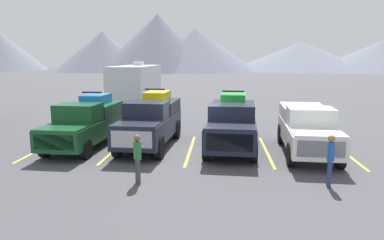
{
  "coord_description": "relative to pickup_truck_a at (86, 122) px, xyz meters",
  "views": [
    {
      "loc": [
        1.33,
        -15.94,
        4.19
      ],
      "look_at": [
        0.0,
        1.41,
        1.2
      ],
      "focal_mm": 34.74,
      "sensor_mm": 36.0,
      "label": 1
    }
  ],
  "objects": [
    {
      "name": "pickup_truck_c",
      "position": [
        6.83,
        0.14,
        0.05
      ],
      "size": [
        2.5,
        5.99,
        2.58
      ],
      "color": "black",
      "rests_on": "ground"
    },
    {
      "name": "lot_stripe_b",
      "position": [
        1.52,
        -0.38,
        -1.14
      ],
      "size": [
        0.12,
        5.5,
        0.01
      ],
      "primitive_type": "cube",
      "color": "gold",
      "rests_on": "ground"
    },
    {
      "name": "lot_stripe_c",
      "position": [
        4.94,
        -0.38,
        -1.14
      ],
      "size": [
        0.12,
        5.5,
        0.01
      ],
      "primitive_type": "cube",
      "color": "gold",
      "rests_on": "ground"
    },
    {
      "name": "pickup_truck_d",
      "position": [
        10.05,
        -0.58,
        -0.02
      ],
      "size": [
        2.38,
        5.9,
        2.11
      ],
      "color": "white",
      "rests_on": "ground"
    },
    {
      "name": "ground_plane",
      "position": [
        4.94,
        -0.79,
        -1.14
      ],
      "size": [
        240.0,
        240.0,
        0.0
      ],
      "primitive_type": "plane",
      "color": "#47474C"
    },
    {
      "name": "person_b",
      "position": [
        9.82,
        -4.88,
        -0.15
      ],
      "size": [
        0.24,
        0.38,
        1.73
      ],
      "color": "navy",
      "rests_on": "ground"
    },
    {
      "name": "lot_stripe_e",
      "position": [
        11.78,
        -0.38,
        -1.14
      ],
      "size": [
        0.12,
        5.5,
        0.01
      ],
      "primitive_type": "cube",
      "color": "gold",
      "rests_on": "ground"
    },
    {
      "name": "pickup_truck_b",
      "position": [
        3.04,
        0.24,
        0.09
      ],
      "size": [
        2.36,
        5.92,
        2.65
      ],
      "color": "black",
      "rests_on": "ground"
    },
    {
      "name": "mountain_ridge",
      "position": [
        8.46,
        92.74,
        4.7
      ],
      "size": [
        158.48,
        47.59,
        15.87
      ],
      "color": "slate",
      "rests_on": "ground"
    },
    {
      "name": "person_a",
      "position": [
        3.57,
        -5.05,
        -0.18
      ],
      "size": [
        0.29,
        0.33,
        1.66
      ],
      "color": "#3F3F42",
      "rests_on": "ground"
    },
    {
      "name": "pickup_truck_a",
      "position": [
        0.0,
        0.0,
        0.0
      ],
      "size": [
        2.36,
        5.82,
        2.5
      ],
      "color": "#144723",
      "rests_on": "ground"
    },
    {
      "name": "camper_trailer_a",
      "position": [
        0.23,
        9.42,
        0.87
      ],
      "size": [
        2.66,
        7.71,
        3.83
      ],
      "color": "silver",
      "rests_on": "ground"
    },
    {
      "name": "lot_stripe_a",
      "position": [
        -1.9,
        -0.38,
        -1.14
      ],
      "size": [
        0.12,
        5.5,
        0.01
      ],
      "primitive_type": "cube",
      "color": "gold",
      "rests_on": "ground"
    },
    {
      "name": "lot_stripe_d",
      "position": [
        8.36,
        -0.38,
        -1.14
      ],
      "size": [
        0.12,
        5.5,
        0.01
      ],
      "primitive_type": "cube",
      "color": "gold",
      "rests_on": "ground"
    }
  ]
}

